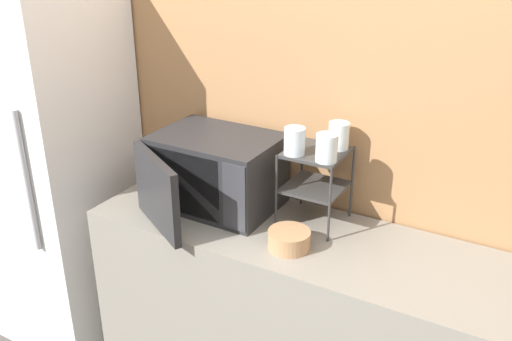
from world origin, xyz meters
The scene contains 9 objects.
wall_back centered at (0.00, 0.59, 1.30)m, with size 8.00×0.06×2.60m.
counter centered at (0.00, 0.28, 0.47)m, with size 1.91×0.55×0.94m.
microwave centered at (-0.52, 0.33, 1.09)m, with size 0.53×0.59×0.32m.
dish_rack centered at (-0.08, 0.41, 1.16)m, with size 0.24×0.24×0.31m.
glass_front_left centered at (-0.14, 0.34, 1.30)m, with size 0.08×0.08×0.11m.
glass_back_right centered at (-0.02, 0.48, 1.30)m, with size 0.08×0.08×0.11m.
glass_front_right centered at (-0.01, 0.33, 1.30)m, with size 0.08×0.08×0.11m.
bowl centered at (-0.08, 0.17, 0.97)m, with size 0.16×0.16×0.07m.
refrigerator centered at (-1.41, 0.25, 0.94)m, with size 0.62×0.63×1.88m.
Camera 1 is at (0.74, -1.50, 2.08)m, focal length 40.00 mm.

